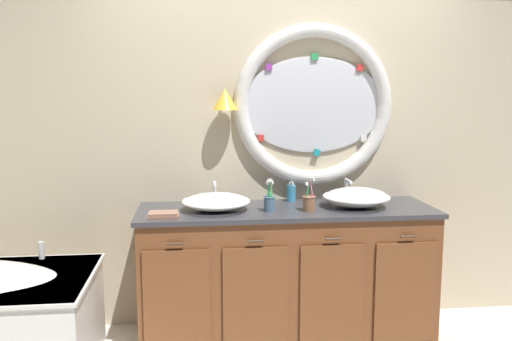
{
  "coord_description": "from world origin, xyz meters",
  "views": [
    {
      "loc": [
        -0.58,
        -3.1,
        1.61
      ],
      "look_at": [
        -0.2,
        0.25,
        1.12
      ],
      "focal_mm": 37.44,
      "sensor_mm": 36.0,
      "label": 1
    }
  ],
  "objects_px": {
    "soap_dispenser": "(291,192)",
    "toothbrush_holder_right": "(309,203)",
    "toothbrush_holder_left": "(269,202)",
    "folded_hand_towel": "(163,215)",
    "sink_basin_right": "(356,197)",
    "sink_basin_left": "(216,202)"
  },
  "relations": [
    {
      "from": "toothbrush_holder_left",
      "to": "folded_hand_towel",
      "type": "distance_m",
      "value": 0.66
    },
    {
      "from": "sink_basin_right",
      "to": "folded_hand_towel",
      "type": "distance_m",
      "value": 1.25
    },
    {
      "from": "sink_basin_right",
      "to": "toothbrush_holder_left",
      "type": "bearing_deg",
      "value": -173.72
    },
    {
      "from": "toothbrush_holder_left",
      "to": "toothbrush_holder_right",
      "type": "height_order",
      "value": "toothbrush_holder_right"
    },
    {
      "from": "sink_basin_left",
      "to": "sink_basin_right",
      "type": "bearing_deg",
      "value": 0.0
    },
    {
      "from": "soap_dispenser",
      "to": "toothbrush_holder_right",
      "type": "bearing_deg",
      "value": -79.88
    },
    {
      "from": "sink_basin_left",
      "to": "folded_hand_towel",
      "type": "distance_m",
      "value": 0.36
    },
    {
      "from": "folded_hand_towel",
      "to": "sink_basin_left",
      "type": "bearing_deg",
      "value": 24.27
    },
    {
      "from": "toothbrush_holder_left",
      "to": "toothbrush_holder_right",
      "type": "relative_size",
      "value": 0.99
    },
    {
      "from": "sink_basin_right",
      "to": "folded_hand_towel",
      "type": "relative_size",
      "value": 2.35
    },
    {
      "from": "sink_basin_right",
      "to": "soap_dispenser",
      "type": "height_order",
      "value": "soap_dispenser"
    },
    {
      "from": "sink_basin_left",
      "to": "sink_basin_right",
      "type": "height_order",
      "value": "sink_basin_right"
    },
    {
      "from": "toothbrush_holder_right",
      "to": "folded_hand_towel",
      "type": "height_order",
      "value": "toothbrush_holder_right"
    },
    {
      "from": "sink_basin_right",
      "to": "soap_dispenser",
      "type": "bearing_deg",
      "value": 148.56
    },
    {
      "from": "sink_basin_right",
      "to": "toothbrush_holder_left",
      "type": "height_order",
      "value": "toothbrush_holder_left"
    },
    {
      "from": "sink_basin_left",
      "to": "sink_basin_right",
      "type": "relative_size",
      "value": 0.99
    },
    {
      "from": "sink_basin_left",
      "to": "soap_dispenser",
      "type": "distance_m",
      "value": 0.58
    },
    {
      "from": "toothbrush_holder_left",
      "to": "soap_dispenser",
      "type": "distance_m",
      "value": 0.36
    },
    {
      "from": "sink_basin_left",
      "to": "toothbrush_holder_left",
      "type": "distance_m",
      "value": 0.34
    },
    {
      "from": "toothbrush_holder_left",
      "to": "toothbrush_holder_right",
      "type": "bearing_deg",
      "value": -3.67
    },
    {
      "from": "soap_dispenser",
      "to": "folded_hand_towel",
      "type": "relative_size",
      "value": 0.76
    },
    {
      "from": "sink_basin_left",
      "to": "toothbrush_holder_right",
      "type": "xyz_separation_m",
      "value": [
        0.58,
        -0.08,
        -0.0
      ]
    }
  ]
}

